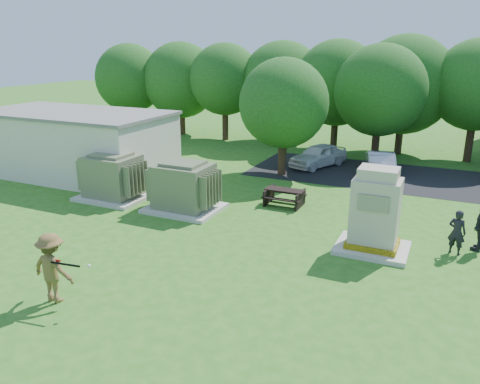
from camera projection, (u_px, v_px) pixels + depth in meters
The scene contains 14 objects.
ground at pixel (187, 266), 14.68m from camera, with size 120.00×120.00×0.00m, color #2D6619.
service_building at pixel (75, 145), 24.65m from camera, with size 10.00×5.00×3.20m, color beige.
service_building_roof at pixel (71, 113), 24.14m from camera, with size 10.20×5.20×0.15m, color slate.
parking_strip at pixel (445, 182), 23.57m from camera, with size 20.00×6.00×0.01m, color #232326.
transformer_left at pixel (113, 178), 20.88m from camera, with size 3.00×2.40×2.07m.
transformer_right at pixel (184, 188), 19.40m from camera, with size 3.00×2.40×2.07m.
generator_cabinet at pixel (375, 215), 15.46m from camera, with size 2.36×1.93×2.88m.
picnic_table at pixel (284, 195), 20.14m from camera, with size 1.66×1.25×0.71m.
batter at pixel (52, 268), 12.43m from camera, with size 1.26×0.73×1.95m, color brown.
person_by_generator at pixel (457, 232), 15.35m from camera, with size 0.56×0.37×1.53m, color black.
car_white at pixel (318, 155), 26.50m from camera, with size 1.51×3.76×1.28m, color silver.
car_silver_a at pixel (380, 162), 24.91m from camera, with size 1.36×3.91×1.29m, color #B2B2B7.
batting_equipment at pixel (67, 264), 12.00m from camera, with size 1.11×0.36×0.11m.
tree_row at pixel (364, 87), 28.74m from camera, with size 41.30×13.30×7.30m.
Camera 1 is at (7.09, -11.36, 6.66)m, focal length 35.00 mm.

